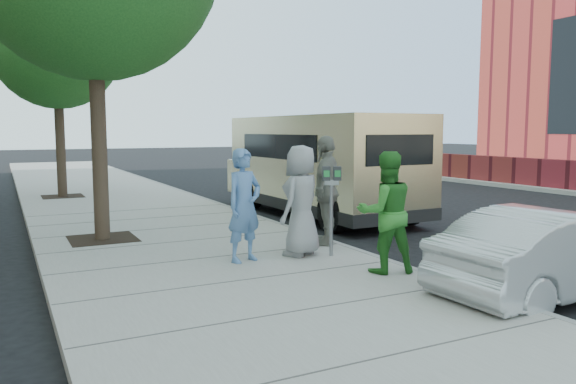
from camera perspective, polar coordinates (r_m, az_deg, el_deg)
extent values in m
plane|color=black|center=(9.57, -2.13, -6.92)|extent=(120.00, 120.00, 0.00)
cube|color=gray|center=(9.19, -7.85, -7.06)|extent=(5.00, 60.00, 0.15)
cube|color=gray|center=(10.23, 5.24, -5.64)|extent=(0.12, 60.00, 0.16)
cube|color=black|center=(11.16, -18.31, -4.52)|extent=(1.20, 1.20, 0.01)
cylinder|color=#38281E|center=(10.97, -18.67, 5.68)|extent=(0.28, 0.28, 3.96)
cube|color=black|center=(18.63, -21.91, -0.40)|extent=(1.20, 1.20, 0.01)
cylinder|color=#38281E|center=(18.52, -22.13, 5.00)|extent=(0.28, 0.28, 3.52)
sphere|color=#1A501B|center=(18.69, -22.50, 13.62)|extent=(3.80, 3.80, 3.80)
sphere|color=#1A501B|center=(18.43, -20.54, 15.38)|extent=(2.85, 2.85, 2.85)
sphere|color=#1A501B|center=(19.19, -24.20, 14.25)|extent=(2.66, 2.66, 2.66)
cylinder|color=gray|center=(9.13, 4.43, -2.91)|extent=(0.06, 0.06, 1.16)
cube|color=gray|center=(9.05, 4.46, 0.98)|extent=(0.23, 0.15, 0.08)
cube|color=#2D2D30|center=(9.03, 3.91, 1.89)|extent=(0.16, 0.15, 0.23)
cube|color=#2D2D30|center=(9.05, 5.02, 1.89)|extent=(0.16, 0.15, 0.23)
cube|color=#BEB488|center=(14.27, 3.37, 3.08)|extent=(2.41, 6.25, 2.29)
cube|color=#BEB488|center=(17.29, -2.52, 1.76)|extent=(2.13, 0.67, 0.98)
cube|color=black|center=(11.71, 11.39, 4.21)|extent=(1.72, 0.05, 0.63)
cylinder|color=black|center=(15.69, -3.72, -0.10)|extent=(0.31, 0.88, 0.87)
cylinder|color=black|center=(16.62, 2.64, 0.27)|extent=(0.31, 0.88, 0.87)
cylinder|color=black|center=(12.00, 4.64, -2.10)|extent=(0.31, 0.88, 0.87)
cylinder|color=black|center=(13.19, 12.06, -1.45)|extent=(0.31, 0.88, 0.87)
imported|color=#B3B7BA|center=(8.15, 25.43, -5.62)|extent=(3.66, 1.45, 1.19)
imported|color=#537CB1|center=(8.71, -4.47, -1.36)|extent=(0.74, 0.60, 1.76)
imported|color=#2D7E29|center=(8.13, 9.91, -2.05)|extent=(0.99, 0.87, 1.74)
imported|color=gray|center=(9.10, 1.35, -0.88)|extent=(1.05, 0.95, 1.80)
imported|color=gray|center=(10.00, 3.90, 0.17)|extent=(1.12, 1.16, 1.94)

